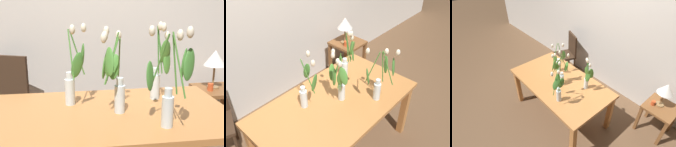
{
  "view_description": "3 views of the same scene",
  "coord_description": "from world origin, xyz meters",
  "views": [
    {
      "loc": [
        -0.23,
        -1.72,
        1.45
      ],
      "look_at": [
        0.02,
        -0.02,
        1.0
      ],
      "focal_mm": 46.03,
      "sensor_mm": 36.0,
      "label": 1
    },
    {
      "loc": [
        -1.29,
        -1.22,
        2.36
      ],
      "look_at": [
        0.07,
        0.03,
        1.02
      ],
      "focal_mm": 39.6,
      "sensor_mm": 36.0,
      "label": 2
    },
    {
      "loc": [
        1.66,
        -1.33,
        2.54
      ],
      "look_at": [
        0.05,
        0.05,
        0.9
      ],
      "focal_mm": 28.34,
      "sensor_mm": 36.0,
      "label": 3
    }
  ],
  "objects": [
    {
      "name": "tulip_vase_3",
      "position": [
        0.04,
        -0.02,
        0.97
      ],
      "size": [
        0.16,
        0.28,
        0.55
      ],
      "color": "silver",
      "rests_on": "dining_table"
    },
    {
      "name": "dining_table",
      "position": [
        0.0,
        0.0,
        0.65
      ],
      "size": [
        1.6,
        0.9,
        0.74
      ],
      "color": "#B7753D",
      "rests_on": "ground"
    },
    {
      "name": "side_table",
      "position": [
        1.26,
        0.91,
        0.43
      ],
      "size": [
        0.44,
        0.44,
        0.55
      ],
      "color": "brown",
      "rests_on": "ground"
    },
    {
      "name": "tulip_vase_0",
      "position": [
        -0.22,
        0.16,
        0.93
      ],
      "size": [
        0.16,
        0.24,
        0.56
      ],
      "color": "silver",
      "rests_on": "dining_table"
    },
    {
      "name": "pillar_candle",
      "position": [
        1.14,
        0.85,
        0.59
      ],
      "size": [
        0.06,
        0.06,
        0.07
      ],
      "primitive_type": "cylinder",
      "color": "#CC4C23",
      "rests_on": "side_table"
    },
    {
      "name": "dining_chair",
      "position": [
        -0.86,
        0.94,
        0.52
      ],
      "size": [
        0.52,
        0.52,
        0.93
      ],
      "color": "#382619",
      "rests_on": "ground"
    },
    {
      "name": "tulip_vase_2",
      "position": [
        0.39,
        0.18,
        0.95
      ],
      "size": [
        0.15,
        0.13,
        0.56
      ],
      "color": "silver",
      "rests_on": "dining_table"
    },
    {
      "name": "room_wall_rear",
      "position": [
        0.0,
        1.3,
        1.35
      ],
      "size": [
        9.0,
        0.1,
        2.7
      ],
      "primitive_type": "cube",
      "color": "beige",
      "rests_on": "ground"
    },
    {
      "name": "table_lamp",
      "position": [
        1.21,
        0.93,
        0.86
      ],
      "size": [
        0.22,
        0.22,
        0.4
      ],
      "color": "olive",
      "rests_on": "side_table"
    },
    {
      "name": "tulip_vase_1",
      "position": [
        0.31,
        -0.28,
        0.96
      ],
      "size": [
        0.24,
        0.25,
        0.58
      ],
      "color": "silver",
      "rests_on": "dining_table"
    }
  ]
}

